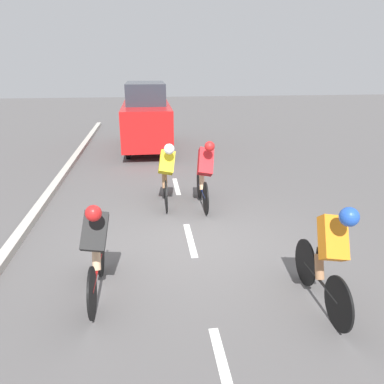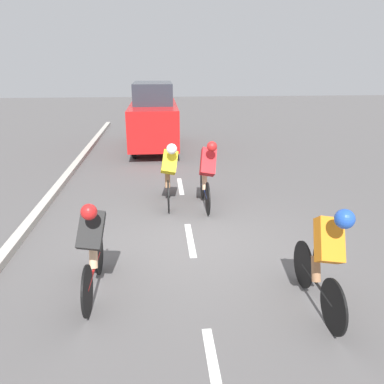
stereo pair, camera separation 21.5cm
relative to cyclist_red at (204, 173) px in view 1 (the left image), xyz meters
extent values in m
plane|color=#565454|center=(0.52, 1.71, -0.82)|extent=(60.00, 60.00, 0.00)
cube|color=white|center=(0.52, 4.85, -0.81)|extent=(0.12, 1.40, 0.01)
cube|color=white|center=(0.52, 1.65, -0.81)|extent=(0.12, 1.40, 0.01)
cube|color=white|center=(0.52, -1.55, -0.81)|extent=(0.12, 1.40, 0.01)
cube|color=#B7B2A8|center=(3.72, 1.65, -0.75)|extent=(0.20, 27.70, 0.14)
cylinder|color=black|center=(0.03, -0.59, -0.46)|extent=(0.03, 0.72, 0.72)
cylinder|color=black|center=(0.03, 0.43, -0.46)|extent=(0.03, 0.72, 0.72)
cylinder|color=navy|center=(0.03, -0.08, -0.46)|extent=(0.04, 1.02, 0.04)
cylinder|color=navy|center=(0.03, -0.26, -0.25)|extent=(0.04, 0.04, 0.42)
cylinder|color=white|center=(0.03, -0.13, -0.36)|extent=(0.07, 0.07, 0.16)
cylinder|color=#DBAD84|center=(0.03, -0.15, -0.28)|extent=(0.12, 0.23, 0.36)
cube|color=red|center=(-0.02, 0.02, 0.26)|extent=(0.42, 0.51, 0.65)
sphere|color=red|center=(-0.07, 0.24, 0.65)|extent=(0.22, 0.22, 0.22)
cylinder|color=black|center=(-1.02, 3.29, -0.47)|extent=(0.03, 0.69, 0.69)
cylinder|color=black|center=(-1.02, 4.30, -0.47)|extent=(0.03, 0.69, 0.69)
cylinder|color=black|center=(-1.02, 3.80, -0.47)|extent=(0.04, 1.01, 0.04)
cylinder|color=black|center=(-1.02, 3.62, -0.26)|extent=(0.04, 0.04, 0.42)
cylinder|color=#1999D8|center=(-1.02, 3.75, -0.37)|extent=(0.07, 0.07, 0.16)
cylinder|color=#9E704C|center=(-1.02, 3.72, -0.29)|extent=(0.12, 0.23, 0.36)
cube|color=orange|center=(-1.06, 3.90, 0.23)|extent=(0.40, 0.49, 0.62)
sphere|color=blue|center=(-1.10, 4.12, 0.61)|extent=(0.24, 0.24, 0.24)
cylinder|color=black|center=(0.88, -0.80, -0.46)|extent=(0.03, 0.71, 0.71)
cylinder|color=black|center=(0.88, 0.20, -0.46)|extent=(0.03, 0.71, 0.71)
cylinder|color=black|center=(0.88, -0.30, -0.46)|extent=(0.04, 0.99, 0.04)
cylinder|color=black|center=(0.88, -0.47, -0.25)|extent=(0.04, 0.04, 0.42)
cylinder|color=#1999D8|center=(0.88, -0.35, -0.36)|extent=(0.07, 0.07, 0.16)
cylinder|color=#9E704C|center=(0.88, -0.37, -0.28)|extent=(0.12, 0.23, 0.36)
cube|color=yellow|center=(0.83, -0.20, 0.21)|extent=(0.42, 0.46, 0.58)
sphere|color=white|center=(0.78, 0.02, 0.56)|extent=(0.23, 0.23, 0.23)
cylinder|color=black|center=(2.03, 2.66, -0.47)|extent=(0.03, 0.69, 0.69)
cylinder|color=black|center=(2.03, 3.70, -0.47)|extent=(0.03, 0.69, 0.69)
cylinder|color=red|center=(2.03, 3.18, -0.47)|extent=(0.04, 1.04, 0.04)
cylinder|color=red|center=(2.03, 3.00, -0.26)|extent=(0.04, 0.04, 0.42)
cylinder|color=#1999D8|center=(2.03, 3.13, -0.37)|extent=(0.07, 0.07, 0.16)
cylinder|color=#DBAD84|center=(2.03, 3.10, -0.29)|extent=(0.12, 0.23, 0.36)
cube|color=black|center=(1.99, 3.28, 0.20)|extent=(0.40, 0.46, 0.59)
sphere|color=red|center=(1.95, 3.50, 0.56)|extent=(0.21, 0.21, 0.21)
cylinder|color=black|center=(0.56, -4.80, -0.50)|extent=(0.14, 0.64, 0.64)
cylinder|color=black|center=(1.92, -4.80, -0.50)|extent=(0.14, 0.64, 0.64)
cylinder|color=black|center=(0.56, -7.59, -0.50)|extent=(0.14, 0.64, 0.64)
cylinder|color=black|center=(1.92, -7.59, -0.50)|extent=(0.14, 0.64, 0.64)
cube|color=red|center=(1.24, -6.20, 0.19)|extent=(1.70, 4.50, 1.37)
cube|color=#2D333D|center=(1.24, -6.42, 1.24)|extent=(1.39, 2.48, 0.75)
camera|label=1|loc=(1.25, 7.96, 2.36)|focal=35.00mm
camera|label=2|loc=(1.03, 7.98, 2.36)|focal=35.00mm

